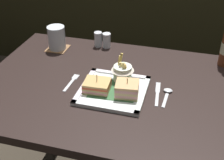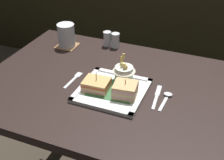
{
  "view_description": "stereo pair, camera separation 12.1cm",
  "coord_description": "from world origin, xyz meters",
  "px_view_note": "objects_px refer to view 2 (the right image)",
  "views": [
    {
      "loc": [
        0.28,
        -1.0,
        1.46
      ],
      "look_at": [
        0.01,
        -0.02,
        0.81
      ],
      "focal_mm": 49.0,
      "sensor_mm": 36.0,
      "label": 1
    },
    {
      "loc": [
        0.4,
        -0.96,
        1.46
      ],
      "look_at": [
        0.01,
        -0.02,
        0.81
      ],
      "focal_mm": 49.0,
      "sensor_mm": 36.0,
      "label": 2
    }
  ],
  "objects_px": {
    "dining_table": "(112,116)",
    "water_glass": "(66,37)",
    "fries_cup": "(124,71)",
    "square_plate": "(112,91)",
    "sandwich_half_left": "(96,85)",
    "sandwich_half_right": "(125,90)",
    "pepper_shaker": "(115,41)",
    "fork": "(74,79)",
    "salt_shaker": "(107,40)",
    "knife": "(157,96)",
    "spoon": "(167,97)"
  },
  "relations": [
    {
      "from": "sandwich_half_left",
      "to": "sandwich_half_right",
      "type": "relative_size",
      "value": 1.08
    },
    {
      "from": "dining_table",
      "to": "spoon",
      "type": "height_order",
      "value": "spoon"
    },
    {
      "from": "sandwich_half_left",
      "to": "sandwich_half_right",
      "type": "xyz_separation_m",
      "value": [
        0.12,
        0.0,
        0.01
      ]
    },
    {
      "from": "dining_table",
      "to": "pepper_shaker",
      "type": "distance_m",
      "value": 0.4
    },
    {
      "from": "water_glass",
      "to": "spoon",
      "type": "distance_m",
      "value": 0.63
    },
    {
      "from": "spoon",
      "to": "water_glass",
      "type": "bearing_deg",
      "value": 156.91
    },
    {
      "from": "sandwich_half_right",
      "to": "fries_cup",
      "type": "bearing_deg",
      "value": 113.22
    },
    {
      "from": "dining_table",
      "to": "spoon",
      "type": "xyz_separation_m",
      "value": [
        0.23,
        -0.0,
        0.17
      ]
    },
    {
      "from": "square_plate",
      "to": "pepper_shaker",
      "type": "distance_m",
      "value": 0.4
    },
    {
      "from": "water_glass",
      "to": "fork",
      "type": "height_order",
      "value": "water_glass"
    },
    {
      "from": "square_plate",
      "to": "sandwich_half_right",
      "type": "bearing_deg",
      "value": -17.04
    },
    {
      "from": "salt_shaker",
      "to": "fork",
      "type": "bearing_deg",
      "value": -90.89
    },
    {
      "from": "water_glass",
      "to": "fork",
      "type": "relative_size",
      "value": 0.85
    },
    {
      "from": "pepper_shaker",
      "to": "sandwich_half_right",
      "type": "bearing_deg",
      "value": -63.36
    },
    {
      "from": "square_plate",
      "to": "sandwich_half_left",
      "type": "relative_size",
      "value": 2.48
    },
    {
      "from": "sandwich_half_right",
      "to": "knife",
      "type": "distance_m",
      "value": 0.13
    },
    {
      "from": "sandwich_half_right",
      "to": "pepper_shaker",
      "type": "bearing_deg",
      "value": 116.64
    },
    {
      "from": "knife",
      "to": "spoon",
      "type": "distance_m",
      "value": 0.04
    },
    {
      "from": "dining_table",
      "to": "water_glass",
      "type": "bearing_deg",
      "value": 144.75
    },
    {
      "from": "fries_cup",
      "to": "water_glass",
      "type": "bearing_deg",
      "value": 151.46
    },
    {
      "from": "knife",
      "to": "salt_shaker",
      "type": "bearing_deg",
      "value": 136.57
    },
    {
      "from": "fries_cup",
      "to": "knife",
      "type": "distance_m",
      "value": 0.17
    },
    {
      "from": "sandwich_half_right",
      "to": "water_glass",
      "type": "height_order",
      "value": "water_glass"
    },
    {
      "from": "square_plate",
      "to": "sandwich_half_left",
      "type": "distance_m",
      "value": 0.07
    },
    {
      "from": "dining_table",
      "to": "fork",
      "type": "xyz_separation_m",
      "value": [
        -0.16,
        -0.02,
        0.17
      ]
    },
    {
      "from": "salt_shaker",
      "to": "pepper_shaker",
      "type": "distance_m",
      "value": 0.04
    },
    {
      "from": "water_glass",
      "to": "salt_shaker",
      "type": "height_order",
      "value": "water_glass"
    },
    {
      "from": "fork",
      "to": "sandwich_half_left",
      "type": "bearing_deg",
      "value": -18.63
    },
    {
      "from": "square_plate",
      "to": "salt_shaker",
      "type": "height_order",
      "value": "salt_shaker"
    },
    {
      "from": "dining_table",
      "to": "fork",
      "type": "bearing_deg",
      "value": -172.51
    },
    {
      "from": "fork",
      "to": "salt_shaker",
      "type": "relative_size",
      "value": 1.76
    },
    {
      "from": "sandwich_half_left",
      "to": "salt_shaker",
      "type": "height_order",
      "value": "sandwich_half_left"
    },
    {
      "from": "fork",
      "to": "salt_shaker",
      "type": "height_order",
      "value": "salt_shaker"
    },
    {
      "from": "fries_cup",
      "to": "salt_shaker",
      "type": "bearing_deg",
      "value": 124.18
    },
    {
      "from": "sandwich_half_right",
      "to": "square_plate",
      "type": "bearing_deg",
      "value": 162.96
    },
    {
      "from": "water_glass",
      "to": "pepper_shaker",
      "type": "relative_size",
      "value": 1.53
    },
    {
      "from": "pepper_shaker",
      "to": "fork",
      "type": "bearing_deg",
      "value": -98.18
    },
    {
      "from": "fries_cup",
      "to": "water_glass",
      "type": "xyz_separation_m",
      "value": [
        -0.38,
        0.21,
        -0.0
      ]
    },
    {
      "from": "sandwich_half_right",
      "to": "salt_shaker",
      "type": "height_order",
      "value": "sandwich_half_right"
    },
    {
      "from": "water_glass",
      "to": "salt_shaker",
      "type": "relative_size",
      "value": 1.5
    },
    {
      "from": "sandwich_half_right",
      "to": "knife",
      "type": "height_order",
      "value": "sandwich_half_right"
    },
    {
      "from": "dining_table",
      "to": "sandwich_half_right",
      "type": "xyz_separation_m",
      "value": [
        0.08,
        -0.06,
        0.2
      ]
    },
    {
      "from": "sandwich_half_right",
      "to": "sandwich_half_left",
      "type": "bearing_deg",
      "value": 180.0
    },
    {
      "from": "sandwich_half_left",
      "to": "knife",
      "type": "distance_m",
      "value": 0.24
    },
    {
      "from": "square_plate",
      "to": "fries_cup",
      "type": "height_order",
      "value": "fries_cup"
    },
    {
      "from": "fries_cup",
      "to": "pepper_shaker",
      "type": "height_order",
      "value": "fries_cup"
    },
    {
      "from": "water_glass",
      "to": "pepper_shaker",
      "type": "bearing_deg",
      "value": 19.52
    },
    {
      "from": "fries_cup",
      "to": "salt_shaker",
      "type": "relative_size",
      "value": 1.53
    },
    {
      "from": "square_plate",
      "to": "pepper_shaker",
      "type": "xyz_separation_m",
      "value": [
        -0.13,
        0.37,
        0.03
      ]
    },
    {
      "from": "sandwich_half_right",
      "to": "spoon",
      "type": "bearing_deg",
      "value": 22.65
    }
  ]
}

